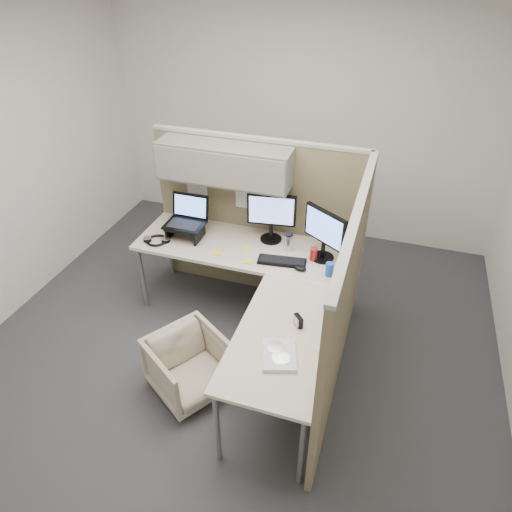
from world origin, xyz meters
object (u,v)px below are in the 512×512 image
(keyboard, at_px, (282,261))
(monitor_left, at_px, (271,214))
(desk, at_px, (254,281))
(office_chair, at_px, (189,363))

(keyboard, bearing_deg, monitor_left, 114.43)
(desk, distance_m, monitor_left, 0.67)
(desk, distance_m, keyboard, 0.32)
(office_chair, xyz_separation_m, keyboard, (0.48, 0.94, 0.46))
(office_chair, relative_size, keyboard, 1.36)
(monitor_left, relative_size, keyboard, 1.12)
(office_chair, xyz_separation_m, monitor_left, (0.29, 1.26, 0.72))
(desk, bearing_deg, keyboard, 58.02)
(monitor_left, bearing_deg, office_chair, -110.95)
(desk, height_order, monitor_left, monitor_left)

